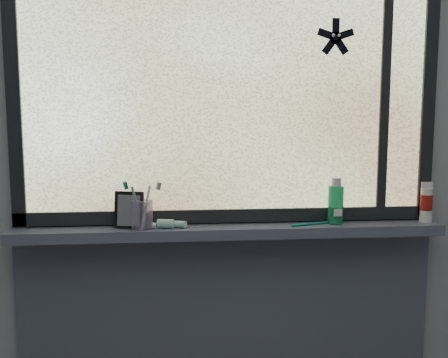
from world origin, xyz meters
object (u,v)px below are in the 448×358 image
object	(u,v)px
mouthwash_bottle	(336,201)
toothbrush_cup	(142,215)
vanity_mirror	(129,210)
cream_tube	(426,201)

from	to	relation	value
mouthwash_bottle	toothbrush_cup	bearing A→B (deg)	-178.62
vanity_mirror	mouthwash_bottle	bearing A→B (deg)	16.51
vanity_mirror	cream_tube	size ratio (longest dim) A/B	1.21
mouthwash_bottle	cream_tube	bearing A→B (deg)	0.03
vanity_mirror	mouthwash_bottle	size ratio (longest dim) A/B	0.93
mouthwash_bottle	cream_tube	world-z (taller)	mouthwash_bottle
vanity_mirror	cream_tube	bearing A→B (deg)	16.38
toothbrush_cup	vanity_mirror	bearing A→B (deg)	165.99
vanity_mirror	toothbrush_cup	distance (m)	0.05
mouthwash_bottle	cream_tube	xyz separation A→B (m)	(0.36, 0.00, -0.00)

